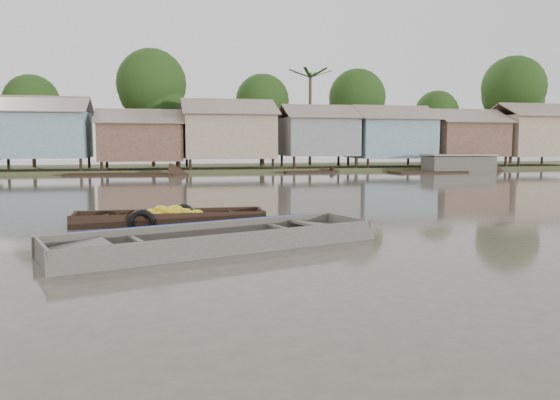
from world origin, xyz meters
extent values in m
plane|color=#474036|center=(0.00, 0.00, 0.00)|extent=(120.00, 120.00, 0.00)
cube|color=#384723|center=(0.00, 33.00, 0.00)|extent=(120.00, 12.00, 0.50)
cube|color=#72909D|center=(-10.50, 29.50, 2.70)|extent=(6.20, 5.20, 3.20)
cube|color=brown|center=(-10.50, 28.10, 4.75)|extent=(6.60, 3.02, 1.28)
cube|color=brown|center=(-10.50, 30.90, 4.75)|extent=(6.60, 3.02, 1.28)
cube|color=brown|center=(-3.80, 29.50, 2.20)|extent=(5.80, 4.60, 2.70)
cube|color=brown|center=(-3.80, 28.26, 4.00)|extent=(6.20, 2.67, 1.14)
cube|color=brown|center=(-3.80, 30.74, 4.00)|extent=(6.20, 2.67, 1.14)
cube|color=gray|center=(2.50, 29.50, 2.65)|extent=(6.50, 5.30, 3.30)
cube|color=brown|center=(2.50, 28.07, 4.75)|extent=(6.90, 3.08, 1.31)
cube|color=brown|center=(2.50, 30.93, 4.75)|extent=(6.90, 3.08, 1.31)
cube|color=gray|center=(9.50, 29.50, 2.60)|extent=(5.40, 4.70, 2.90)
cube|color=brown|center=(9.50, 28.23, 4.50)|extent=(5.80, 2.73, 1.17)
cube|color=brown|center=(9.50, 30.77, 4.50)|extent=(5.80, 2.73, 1.17)
cube|color=#72909D|center=(15.50, 29.50, 2.50)|extent=(6.00, 5.00, 3.10)
cube|color=brown|center=(15.50, 28.15, 4.50)|extent=(6.40, 2.90, 1.24)
cube|color=brown|center=(15.50, 30.85, 4.50)|extent=(6.40, 2.90, 1.24)
cube|color=brown|center=(22.00, 29.50, 2.45)|extent=(5.70, 4.90, 2.80)
cube|color=brown|center=(22.00, 28.18, 4.30)|extent=(6.10, 2.85, 1.21)
cube|color=brown|center=(22.00, 30.82, 4.30)|extent=(6.10, 2.85, 1.21)
cube|color=gray|center=(28.50, 29.50, 2.70)|extent=(6.30, 5.10, 3.40)
cube|color=brown|center=(28.50, 28.12, 4.85)|extent=(6.70, 2.96, 1.26)
cube|color=brown|center=(28.50, 30.88, 4.85)|extent=(6.70, 2.96, 1.26)
cylinder|color=#473323|center=(-12.00, 34.00, 2.45)|extent=(0.28, 0.28, 4.90)
sphere|color=#163310|center=(-12.00, 34.00, 5.25)|extent=(4.20, 4.20, 4.20)
cylinder|color=#473323|center=(-3.00, 33.00, 3.15)|extent=(0.28, 0.28, 6.30)
sphere|color=#163310|center=(-3.00, 33.00, 6.75)|extent=(5.40, 5.40, 5.40)
cylinder|color=#473323|center=(6.00, 34.00, 2.62)|extent=(0.28, 0.28, 5.25)
sphere|color=#163310|center=(6.00, 34.00, 5.62)|extent=(4.50, 4.50, 4.50)
cylinder|color=#473323|center=(14.00, 33.00, 2.80)|extent=(0.28, 0.28, 5.60)
sphere|color=#163310|center=(14.00, 33.00, 6.00)|extent=(4.80, 4.80, 4.80)
cylinder|color=#473323|center=(22.00, 34.00, 2.27)|extent=(0.28, 0.28, 4.55)
sphere|color=#163310|center=(22.00, 34.00, 4.88)|extent=(3.90, 3.90, 3.90)
cylinder|color=#473323|center=(29.00, 33.00, 3.32)|extent=(0.28, 0.28, 6.65)
sphere|color=#163310|center=(29.00, 33.00, 7.12)|extent=(5.70, 5.70, 5.70)
cylinder|color=#473323|center=(10.00, 33.50, 4.00)|extent=(0.24, 0.24, 8.00)
cube|color=black|center=(-2.37, 3.29, -0.08)|extent=(4.91, 1.02, 0.08)
cube|color=black|center=(-2.36, 3.82, 0.11)|extent=(5.01, 0.22, 0.46)
cube|color=black|center=(-2.38, 2.76, 0.11)|extent=(5.01, 0.22, 0.46)
cube|color=black|center=(0.08, 3.25, 0.11)|extent=(0.08, 1.09, 0.44)
cube|color=black|center=(-0.35, 3.26, 0.17)|extent=(0.87, 0.95, 0.18)
cube|color=black|center=(-4.82, 3.33, 0.11)|extent=(0.08, 1.09, 0.44)
cube|color=black|center=(-4.39, 3.32, 0.17)|extent=(0.87, 0.95, 0.18)
cube|color=black|center=(-3.54, 3.31, 0.20)|extent=(0.12, 1.05, 0.05)
cube|color=black|center=(-1.20, 3.27, 0.20)|extent=(0.12, 1.05, 0.05)
ellipsoid|color=yellow|center=(-1.71, 3.15, 0.23)|extent=(0.37, 0.26, 0.23)
ellipsoid|color=yellow|center=(-2.10, 3.62, 0.19)|extent=(0.34, 0.24, 0.20)
ellipsoid|color=yellow|center=(-2.29, 2.99, 0.17)|extent=(0.33, 0.23, 0.20)
ellipsoid|color=yellow|center=(-1.80, 3.53, 0.17)|extent=(0.35, 0.25, 0.21)
ellipsoid|color=yellow|center=(-2.46, 3.16, 0.34)|extent=(0.38, 0.27, 0.23)
ellipsoid|color=yellow|center=(-3.01, 3.04, 0.16)|extent=(0.40, 0.28, 0.24)
ellipsoid|color=yellow|center=(-1.96, 3.14, 0.32)|extent=(0.32, 0.22, 0.19)
ellipsoid|color=yellow|center=(-2.05, 3.24, 0.30)|extent=(0.37, 0.26, 0.23)
ellipsoid|color=yellow|center=(-3.19, 3.42, 0.18)|extent=(0.37, 0.26, 0.23)
ellipsoid|color=yellow|center=(-2.82, 3.35, 0.29)|extent=(0.41, 0.28, 0.25)
ellipsoid|color=yellow|center=(-3.11, 3.27, 0.20)|extent=(0.41, 0.28, 0.25)
ellipsoid|color=yellow|center=(-2.23, 3.26, 0.37)|extent=(0.41, 0.29, 0.25)
ellipsoid|color=yellow|center=(-2.51, 3.47, 0.26)|extent=(0.36, 0.25, 0.22)
ellipsoid|color=yellow|center=(-2.21, 3.13, 0.26)|extent=(0.35, 0.25, 0.21)
ellipsoid|color=yellow|center=(-2.96, 3.04, 0.14)|extent=(0.39, 0.28, 0.24)
ellipsoid|color=yellow|center=(-2.14, 3.59, 0.20)|extent=(0.35, 0.24, 0.21)
ellipsoid|color=yellow|center=(-2.60, 3.34, 0.37)|extent=(0.38, 0.27, 0.23)
ellipsoid|color=yellow|center=(-1.53, 2.97, 0.14)|extent=(0.34, 0.24, 0.21)
ellipsoid|color=yellow|center=(-1.66, 3.47, 0.22)|extent=(0.40, 0.28, 0.24)
ellipsoid|color=yellow|center=(-2.50, 3.51, 0.23)|extent=(0.33, 0.23, 0.20)
ellipsoid|color=yellow|center=(-2.95, 3.12, 0.20)|extent=(0.36, 0.25, 0.22)
ellipsoid|color=yellow|center=(-2.62, 3.55, 0.27)|extent=(0.32, 0.22, 0.20)
ellipsoid|color=yellow|center=(-3.19, 3.26, 0.12)|extent=(0.31, 0.22, 0.19)
ellipsoid|color=yellow|center=(-2.31, 3.20, 0.30)|extent=(0.36, 0.25, 0.22)
ellipsoid|color=yellow|center=(-2.69, 3.06, 0.25)|extent=(0.31, 0.22, 0.19)
ellipsoid|color=yellow|center=(-2.56, 3.23, 0.30)|extent=(0.38, 0.26, 0.23)
ellipsoid|color=yellow|center=(-2.34, 3.37, 0.36)|extent=(0.31, 0.22, 0.19)
ellipsoid|color=yellow|center=(-2.41, 3.40, 0.29)|extent=(0.39, 0.27, 0.23)
ellipsoid|color=yellow|center=(-2.57, 3.41, 0.28)|extent=(0.36, 0.25, 0.22)
ellipsoid|color=yellow|center=(-3.15, 3.01, 0.10)|extent=(0.32, 0.23, 0.20)
ellipsoid|color=yellow|center=(-2.94, 3.35, 0.27)|extent=(0.35, 0.24, 0.21)
ellipsoid|color=yellow|center=(-3.03, 3.13, 0.19)|extent=(0.40, 0.28, 0.25)
cylinder|color=#3F6626|center=(-2.81, 3.30, 0.37)|extent=(0.04, 0.04, 0.16)
cylinder|color=#3F6626|center=(-2.19, 3.29, 0.37)|extent=(0.04, 0.04, 0.16)
cylinder|color=#3F6626|center=(-1.75, 3.28, 0.37)|extent=(0.04, 0.04, 0.16)
torus|color=black|center=(-2.01, 3.89, 0.13)|extent=(0.66, 0.17, 0.66)
torus|color=black|center=(-3.09, 2.70, 0.13)|extent=(0.71, 0.17, 0.70)
cube|color=#48423D|center=(-1.48, -0.35, -0.08)|extent=(6.80, 3.47, 0.08)
cube|color=#48423D|center=(-1.74, 0.43, 0.15)|extent=(6.53, 2.30, 0.55)
cube|color=#48423D|center=(-1.22, -1.12, 0.15)|extent=(6.53, 2.30, 0.55)
cube|color=#48423D|center=(1.69, 0.71, 0.15)|extent=(0.58, 1.60, 0.52)
cube|color=#48423D|center=(1.14, 0.52, 0.22)|extent=(1.55, 1.73, 0.22)
cube|color=#48423D|center=(-4.65, -1.40, 0.15)|extent=(0.58, 1.60, 0.52)
cube|color=#48423D|center=(-4.10, -1.22, 0.22)|extent=(1.55, 1.73, 0.22)
cube|color=#48423D|center=(-3.00, -0.85, 0.26)|extent=(0.60, 1.55, 0.05)
cube|color=#48423D|center=(0.04, 0.16, 0.26)|extent=(0.60, 1.55, 0.05)
cube|color=#665E54|center=(-1.48, -0.35, -0.04)|extent=(5.24, 2.85, 0.02)
cube|color=navy|center=(-1.76, 0.48, 0.36)|extent=(5.27, 1.82, 0.14)
torus|color=olive|center=(-0.24, -0.22, -0.02)|extent=(0.38, 0.38, 0.05)
torus|color=olive|center=(-0.24, -0.22, 0.02)|extent=(0.31, 0.31, 0.05)
cube|color=black|center=(7.95, 26.38, -0.05)|extent=(3.71, 1.05, 0.35)
cube|color=black|center=(-5.09, 26.12, -0.05)|extent=(7.32, 2.95, 0.35)
cube|color=black|center=(17.68, 24.73, -0.05)|extent=(8.60, 2.91, 0.35)
cube|color=black|center=(19.00, 25.00, 0.55)|extent=(5.00, 2.00, 1.20)
camera|label=1|loc=(-2.65, -11.38, 2.14)|focal=35.00mm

